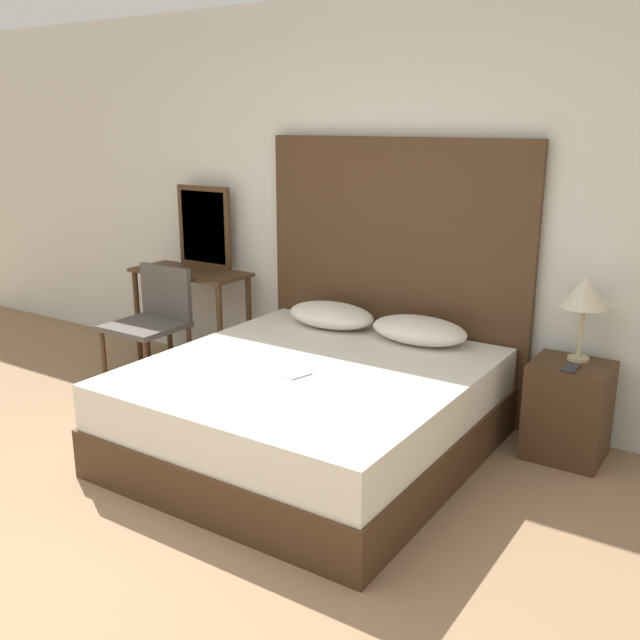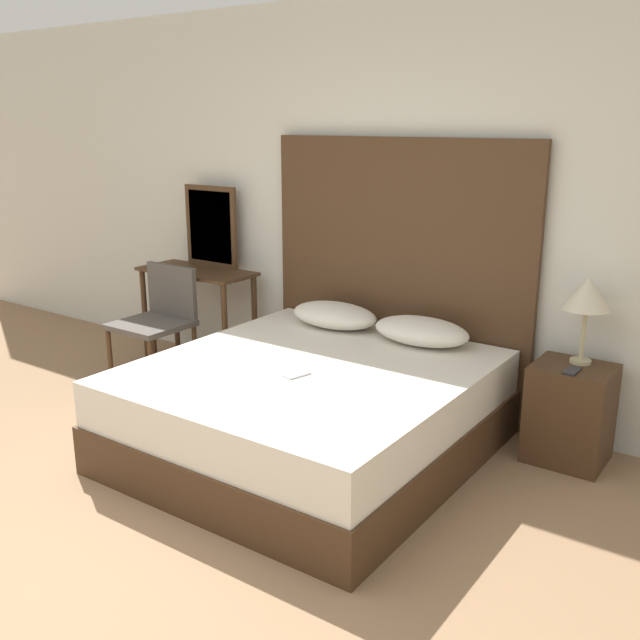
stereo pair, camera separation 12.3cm
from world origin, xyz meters
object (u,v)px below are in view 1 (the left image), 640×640
Objects in this scene: phone_on_bed at (298,375)px; table_lamp at (585,293)px; bed at (311,410)px; vanity_desk at (191,291)px; chair at (153,317)px; nightstand at (568,410)px; phone_on_nightstand at (571,368)px.

table_lamp is at bearing 39.86° from phone_on_bed.
table_lamp is at bearing 33.79° from bed.
vanity_desk is 1.09× the size of chair.
phone_on_bed is 1.59m from nightstand.
phone_on_nightstand is 0.17× the size of chair.
phone_on_bed is at bearing -77.56° from bed.
vanity_desk is (-2.92, 0.06, 0.05)m from phone_on_nightstand.
nightstand is at bearing 37.87° from phone_on_bed.
table_lamp is (0.01, 0.08, 0.69)m from nightstand.
nightstand reaches higher than phone_on_bed.
chair is (-2.90, -0.53, -0.46)m from table_lamp.
chair is at bearing -173.03° from phone_on_nightstand.
nightstand is 0.60× the size of vanity_desk.
phone_on_nightstand reaches higher than nightstand.
bed is 1.67m from chair.
chair is at bearing -169.62° from table_lamp.
phone_on_nightstand is at bearing 34.63° from phone_on_bed.
vanity_desk is at bearing 91.74° from chair.
phone_on_nightstand is (1.29, 0.68, 0.31)m from bed.
table_lamp is 0.57× the size of chair.
phone_on_bed is 0.19× the size of chair.
phone_on_bed is at bearing -145.37° from phone_on_nightstand.
nightstand is 2.94m from chair.
vanity_desk reaches higher than phone_on_bed.
phone_on_nightstand is at bearing 27.92° from bed.
vanity_desk reaches higher than nightstand.
phone_on_nightstand reaches higher than bed.
bed is at bearing -11.44° from chair.
chair is (-1.66, 0.51, -0.03)m from phone_on_bed.
chair reaches higher than phone_on_bed.
phone_on_bed is (0.04, -0.18, 0.28)m from bed.
bed is at bearing 102.44° from phone_on_bed.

